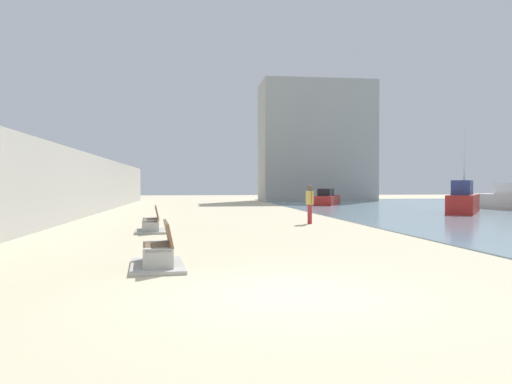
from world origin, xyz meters
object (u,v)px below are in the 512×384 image
object	(u,v)px
person_walking	(310,201)
boat_nearest	(327,198)
boat_far_left	(463,200)
bench_far	(151,226)
boat_far_right	(507,199)
bench_near	(159,257)

from	to	relation	value
person_walking	boat_nearest	bearing A→B (deg)	72.67
person_walking	boat_far_left	distance (m)	13.03
bench_far	boat_far_right	size ratio (longest dim) A/B	0.36
person_walking	boat_far_right	world-z (taller)	boat_far_right
bench_far	boat_far_right	bearing A→B (deg)	30.53
bench_far	boat_far_right	xyz separation A→B (m)	(23.39, 13.79, 0.51)
bench_far	person_walking	bearing A→B (deg)	24.83
bench_near	boat_nearest	bearing A→B (deg)	68.81
bench_far	boat_far_right	distance (m)	27.16
bench_near	boat_far_right	size ratio (longest dim) A/B	0.36
bench_far	person_walking	xyz separation A→B (m)	(6.77, 3.13, 0.79)
person_walking	boat_far_right	distance (m)	19.75
bench_far	bench_near	bearing A→B (deg)	-84.55
bench_far	boat_far_left	size ratio (longest dim) A/B	0.37
bench_near	boat_nearest	xyz separation A→B (m)	(12.41, 32.01, 0.33)
bench_far	person_walking	world-z (taller)	person_walking
bench_near	person_walking	distance (m)	12.89
bench_far	boat_nearest	xyz separation A→B (m)	(13.20, 23.75, 0.33)
bench_near	bench_far	xyz separation A→B (m)	(-0.79, 8.26, 0.00)
bench_far	boat_far_left	world-z (taller)	boat_far_left
boat_far_left	person_walking	bearing A→B (deg)	-148.97
person_walking	boat_nearest	size ratio (longest dim) A/B	0.26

